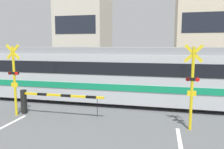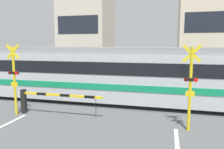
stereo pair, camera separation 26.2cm
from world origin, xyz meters
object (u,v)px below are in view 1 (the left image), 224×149
object	(u,v)px
crossing_barrier_far	(160,82)
crossing_barrier_near	(44,99)
crossing_signal_left	(14,77)
pedestrian	(137,72)
crossing_signal_right	(192,84)
commuter_train	(158,74)

from	to	relation	value
crossing_barrier_far	crossing_barrier_near	bearing A→B (deg)	-131.43
crossing_barrier_far	crossing_signal_left	size ratio (longest dim) A/B	1.24
crossing_signal_left	pedestrian	distance (m)	10.63
crossing_signal_right	crossing_barrier_near	bearing A→B (deg)	177.24
crossing_barrier_near	crossing_signal_right	distance (m)	6.45
commuter_train	pedestrian	distance (m)	6.52
crossing_barrier_far	crossing_signal_right	xyz separation A→B (m)	(1.24, -6.11, 1.02)
crossing_barrier_near	crossing_signal_left	world-z (taller)	crossing_signal_left
crossing_barrier_near	crossing_signal_right	xyz separation A→B (m)	(6.37, -0.31, 1.02)
crossing_barrier_near	crossing_signal_right	bearing A→B (deg)	-2.76
crossing_signal_left	pedestrian	world-z (taller)	crossing_signal_left
crossing_barrier_far	pedestrian	xyz separation A→B (m)	(-1.99, 3.54, 0.20)
commuter_train	pedestrian	size ratio (longest dim) A/B	11.80
commuter_train	crossing_signal_right	size ratio (longest dim) A/B	6.16
crossing_signal_left	crossing_barrier_far	bearing A→B (deg)	43.85
crossing_signal_left	pedestrian	xyz separation A→B (m)	(4.38, 9.65, -0.81)
crossing_signal_left	commuter_train	bearing A→B (deg)	28.85
crossing_signal_right	crossing_barrier_far	bearing A→B (deg)	101.46
pedestrian	crossing_barrier_near	bearing A→B (deg)	-108.55
commuter_train	crossing_barrier_far	world-z (taller)	commuter_train
crossing_barrier_near	pedestrian	size ratio (longest dim) A/B	2.37
crossing_signal_right	pedestrian	world-z (taller)	crossing_signal_right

